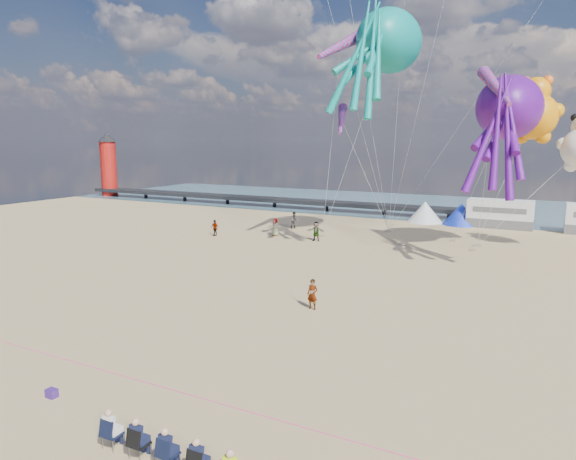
% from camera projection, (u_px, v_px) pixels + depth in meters
% --- Properties ---
extents(ground, '(120.00, 120.00, 0.00)m').
position_uv_depth(ground, '(264.00, 349.00, 23.20)').
color(ground, tan).
rests_on(ground, ground).
extents(water, '(120.00, 120.00, 0.00)m').
position_uv_depth(water, '(464.00, 208.00, 71.18)').
color(water, '#3E6676').
rests_on(water, ground).
extents(pier, '(60.00, 3.00, 0.50)m').
position_uv_depth(pier, '(250.00, 198.00, 74.21)').
color(pier, black).
rests_on(pier, ground).
extents(lighthouse, '(2.60, 2.60, 9.00)m').
position_uv_depth(lighthouse, '(109.00, 169.00, 86.41)').
color(lighthouse, '#A5140F').
rests_on(lighthouse, ground).
extents(motorhome_0, '(6.60, 2.50, 3.00)m').
position_uv_depth(motorhome_0, '(500.00, 214.00, 55.10)').
color(motorhome_0, silver).
rests_on(motorhome_0, ground).
extents(tent_white, '(4.00, 4.00, 2.40)m').
position_uv_depth(tent_white, '(425.00, 212.00, 58.81)').
color(tent_white, white).
rests_on(tent_white, ground).
extents(tent_blue, '(4.00, 4.00, 2.40)m').
position_uv_depth(tent_blue, '(461.00, 214.00, 56.98)').
color(tent_blue, '#1933CC').
rests_on(tent_blue, ground).
extents(spectator_row, '(6.10, 0.90, 1.30)m').
position_uv_depth(spectator_row, '(168.00, 447.00, 14.67)').
color(spectator_row, black).
rests_on(spectator_row, ground).
extents(cooler_purple, '(0.40, 0.30, 0.32)m').
position_uv_depth(cooler_purple, '(52.00, 393.00, 18.80)').
color(cooler_purple, navy).
rests_on(cooler_purple, ground).
extents(rope_line, '(34.00, 0.03, 0.03)m').
position_uv_depth(rope_line, '(196.00, 397.00, 18.84)').
color(rope_line, '#F2338C').
rests_on(rope_line, ground).
extents(standing_person, '(0.65, 0.44, 1.72)m').
position_uv_depth(standing_person, '(312.00, 294.00, 28.49)').
color(standing_person, tan).
rests_on(standing_person, ground).
extents(beachgoer_0, '(0.73, 0.58, 1.75)m').
position_uv_depth(beachgoer_0, '(275.00, 227.00, 50.36)').
color(beachgoer_0, '#7F6659').
rests_on(beachgoer_0, ground).
extents(beachgoer_1, '(1.01, 1.03, 1.80)m').
position_uv_depth(beachgoer_1, '(294.00, 220.00, 54.55)').
color(beachgoer_1, '#7F6659').
rests_on(beachgoer_1, ground).
extents(beachgoer_3, '(1.09, 0.70, 1.60)m').
position_uv_depth(beachgoer_3, '(215.00, 228.00, 50.42)').
color(beachgoer_3, '#7F6659').
rests_on(beachgoer_3, ground).
extents(beachgoer_4, '(1.13, 0.62, 1.82)m').
position_uv_depth(beachgoer_4, '(316.00, 231.00, 47.91)').
color(beachgoer_4, '#7F6659').
rests_on(beachgoer_4, ground).
extents(sandbag_a, '(0.50, 0.35, 0.22)m').
position_uv_depth(sandbag_a, '(323.00, 236.00, 49.92)').
color(sandbag_a, gray).
rests_on(sandbag_a, ground).
extents(sandbag_b, '(0.50, 0.35, 0.22)m').
position_uv_depth(sandbag_b, '(452.00, 241.00, 47.56)').
color(sandbag_b, gray).
rests_on(sandbag_b, ground).
extents(sandbag_c, '(0.50, 0.35, 0.22)m').
position_uv_depth(sandbag_c, '(473.00, 250.00, 43.53)').
color(sandbag_c, gray).
rests_on(sandbag_c, ground).
extents(sandbag_d, '(0.50, 0.35, 0.22)m').
position_uv_depth(sandbag_d, '(477.00, 245.00, 45.53)').
color(sandbag_d, gray).
rests_on(sandbag_d, ground).
extents(sandbag_e, '(0.50, 0.35, 0.22)m').
position_uv_depth(sandbag_e, '(389.00, 231.00, 52.35)').
color(sandbag_e, gray).
rests_on(sandbag_e, ground).
extents(kite_octopus_teal, '(7.32, 11.17, 11.79)m').
position_uv_depth(kite_octopus_teal, '(389.00, 41.00, 43.06)').
color(kite_octopus_teal, '#0A877F').
extents(kite_octopus_purple, '(4.89, 10.32, 11.54)m').
position_uv_depth(kite_octopus_purple, '(509.00, 108.00, 40.08)').
color(kite_octopus_purple, '#500D7D').
extents(kite_teddy_orange, '(5.63, 5.46, 6.36)m').
position_uv_depth(kite_teddy_orange, '(534.00, 116.00, 41.08)').
color(kite_teddy_orange, orange).
extents(windsock_left, '(1.67, 7.85, 7.79)m').
position_uv_depth(windsock_left, '(341.00, 46.00, 41.65)').
color(windsock_left, red).
extents(windsock_mid, '(3.68, 6.58, 6.76)m').
position_uv_depth(windsock_mid, '(496.00, 87.00, 37.38)').
color(windsock_mid, red).
extents(windsock_right, '(2.61, 5.37, 5.37)m').
position_uv_depth(windsock_right, '(342.00, 120.00, 47.24)').
color(windsock_right, red).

